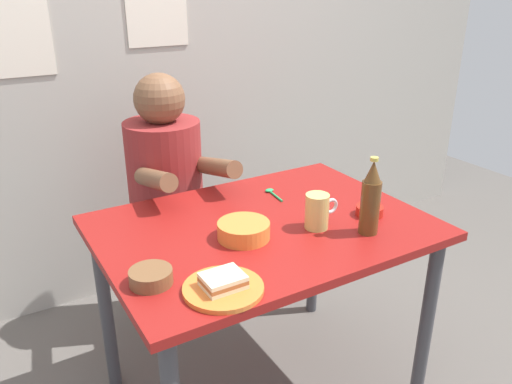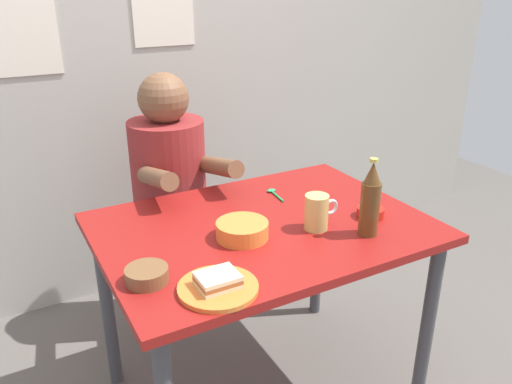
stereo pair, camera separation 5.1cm
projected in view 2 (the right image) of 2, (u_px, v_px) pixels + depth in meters
wall_back at (152, 29)px, 2.38m from camera, size 4.40×0.09×2.60m
dining_table at (263, 248)px, 1.78m from camera, size 1.10×0.80×0.74m
stool at (174, 252)px, 2.36m from camera, size 0.34×0.34×0.45m
person_seated at (169, 168)px, 2.19m from camera, size 0.33×0.56×0.72m
plate_orange at (218, 288)px, 1.37m from camera, size 0.22×0.22×0.01m
sandwich at (218, 280)px, 1.36m from camera, size 0.11×0.09×0.04m
beer_mug at (317, 212)px, 1.69m from camera, size 0.13×0.08×0.12m
beer_bottle at (370, 201)px, 1.63m from camera, size 0.06×0.06×0.26m
soup_bowl_orange at (242, 229)px, 1.64m from camera, size 0.17×0.17×0.05m
sambal_bowl_red at (370, 212)px, 1.79m from camera, size 0.10×0.10×0.03m
condiment_bowl_brown at (147, 274)px, 1.40m from camera, size 0.12×0.12×0.04m
spoon at (274, 193)px, 1.99m from camera, size 0.04×0.12×0.01m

